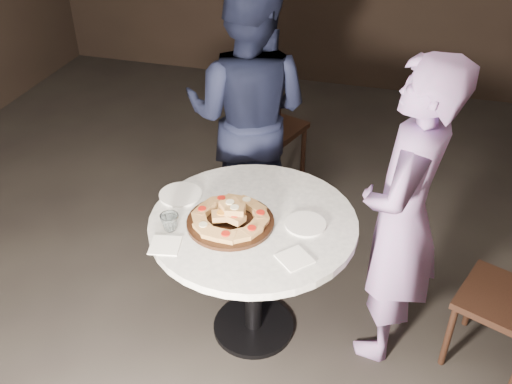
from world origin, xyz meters
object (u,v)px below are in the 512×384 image
Objects in this scene: diner_navy at (248,115)px; diner_teal at (402,218)px; focaccia_pile at (230,216)px; serving_board at (230,222)px; water_glass at (170,222)px; table at (253,242)px; chair_far at (263,124)px.

diner_navy reaches higher than diner_teal.
diner_navy is 1.04× the size of diner_teal.
focaccia_pile is 0.22× the size of diner_navy.
diner_teal is (0.79, 0.19, 0.04)m from serving_board.
diner_navy is at bearing 86.58° from water_glass.
focaccia_pile is at bearing -65.34° from diner_teal.
table is 2.76× the size of serving_board.
serving_board is 1.12× the size of focaccia_pile.
diner_teal is at bearing 13.44° from focaccia_pile.
focaccia_pile is at bearing -148.52° from table.
diner_navy is at bearing 107.80° from table.
table is at bearing -68.18° from diner_teal.
diner_navy reaches higher than serving_board.
chair_far is at bearing 98.99° from focaccia_pile.
serving_board is at bearing 24.80° from water_glass.
table is at bearing 31.30° from serving_board.
diner_navy is (-0.20, 0.97, 0.07)m from serving_board.
table is 0.69× the size of diner_navy.
serving_board is 0.82m from diner_teal.
focaccia_pile reaches higher than serving_board.
focaccia_pile is at bearing 101.52° from diner_navy.
diner_teal is at bearing 141.72° from diner_navy.
table is 0.71× the size of diner_teal.
diner_navy is at bearing 113.36° from chair_far.
serving_board is 0.29m from water_glass.
chair_far is 0.55× the size of diner_navy.
water_glass is at bearing -155.24° from focaccia_pile.
focaccia_pile is 1.49m from chair_far.
diner_navy is at bearing 101.37° from serving_board.
diner_navy reaches higher than table.
chair_far is (-0.33, 1.39, -0.09)m from table.
diner_navy is (-0.29, 0.91, 0.23)m from table.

